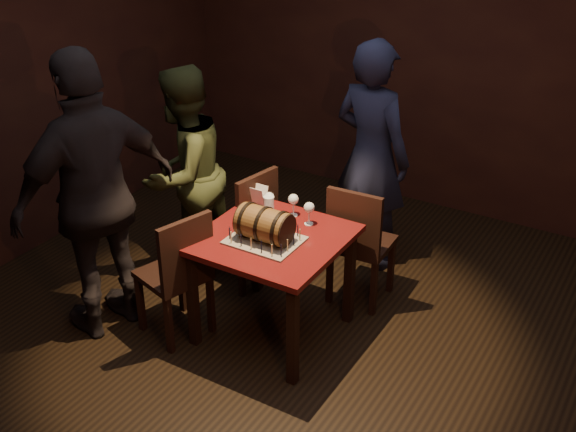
{
  "coord_description": "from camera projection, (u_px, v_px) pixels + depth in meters",
  "views": [
    {
      "loc": [
        1.97,
        -3.32,
        3.03
      ],
      "look_at": [
        -0.06,
        0.05,
        0.95
      ],
      "focal_mm": 45.0,
      "sensor_mm": 36.0,
      "label": 1
    }
  ],
  "objects": [
    {
      "name": "chair_back",
      "position": [
        358.0,
        239.0,
        5.05
      ],
      "size": [
        0.42,
        0.42,
        0.93
      ],
      "color": "black",
      "rests_on": "ground"
    },
    {
      "name": "barrel_cake",
      "position": [
        264.0,
        224.0,
        4.52
      ],
      "size": [
        0.39,
        0.23,
        0.23
      ],
      "color": "brown",
      "rests_on": "cake_board"
    },
    {
      "name": "person_left_front",
      "position": [
        97.0,
        197.0,
        4.62
      ],
      "size": [
        0.77,
        1.23,
        1.95
      ],
      "primitive_type": "imported",
      "rotation": [
        0.0,
        0.0,
        -1.85
      ],
      "color": "black",
      "rests_on": "ground"
    },
    {
      "name": "wine_glass_right",
      "position": [
        309.0,
        209.0,
        4.72
      ],
      "size": [
        0.07,
        0.07,
        0.16
      ],
      "color": "silver",
      "rests_on": "pub_table"
    },
    {
      "name": "pint_of_ale",
      "position": [
        269.0,
        207.0,
        4.83
      ],
      "size": [
        0.07,
        0.07,
        0.15
      ],
      "color": "silver",
      "rests_on": "pub_table"
    },
    {
      "name": "chair_left_rear",
      "position": [
        248.0,
        222.0,
        5.28
      ],
      "size": [
        0.47,
        0.47,
        0.93
      ],
      "color": "black",
      "rests_on": "ground"
    },
    {
      "name": "menu_card",
      "position": [
        259.0,
        196.0,
        5.0
      ],
      "size": [
        0.1,
        0.05,
        0.13
      ],
      "primitive_type": null,
      "color": "white",
      "rests_on": "pub_table"
    },
    {
      "name": "person_back",
      "position": [
        371.0,
        156.0,
        5.42
      ],
      "size": [
        0.73,
        0.55,
        1.79
      ],
      "primitive_type": "imported",
      "rotation": [
        0.0,
        0.0,
        2.93
      ],
      "color": "#191B33",
      "rests_on": "ground"
    },
    {
      "name": "chair_left_front",
      "position": [
        179.0,
        270.0,
        4.7
      ],
      "size": [
        0.5,
        0.5,
        0.93
      ],
      "color": "black",
      "rests_on": "ground"
    },
    {
      "name": "birthday_candles",
      "position": [
        265.0,
        234.0,
        4.55
      ],
      "size": [
        0.4,
        0.3,
        0.09
      ],
      "color": "#EED78E",
      "rests_on": "cake_board"
    },
    {
      "name": "person_left_rear",
      "position": [
        184.0,
        174.0,
        5.34
      ],
      "size": [
        0.62,
        0.79,
        1.62
      ],
      "primitive_type": "imported",
      "rotation": [
        0.0,
        0.0,
        -1.58
      ],
      "color": "#31361B",
      "rests_on": "ground"
    },
    {
      "name": "room_shell",
      "position": [
        292.0,
        153.0,
        4.17
      ],
      "size": [
        5.04,
        5.04,
        2.8
      ],
      "color": "black",
      "rests_on": "ground"
    },
    {
      "name": "pub_table",
      "position": [
        273.0,
        251.0,
        4.68
      ],
      "size": [
        0.9,
        0.9,
        0.75
      ],
      "color": "#4B0C0D",
      "rests_on": "ground"
    },
    {
      "name": "wine_glass_left",
      "position": [
        269.0,
        198.0,
        4.85
      ],
      "size": [
        0.07,
        0.07,
        0.16
      ],
      "color": "silver",
      "rests_on": "pub_table"
    },
    {
      "name": "cake_board",
      "position": [
        265.0,
        240.0,
        4.57
      ],
      "size": [
        0.45,
        0.35,
        0.01
      ],
      "primitive_type": "cube",
      "color": "gray",
      "rests_on": "pub_table"
    },
    {
      "name": "wine_glass_mid",
      "position": [
        293.0,
        200.0,
        4.82
      ],
      "size": [
        0.07,
        0.07,
        0.16
      ],
      "color": "silver",
      "rests_on": "pub_table"
    }
  ]
}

